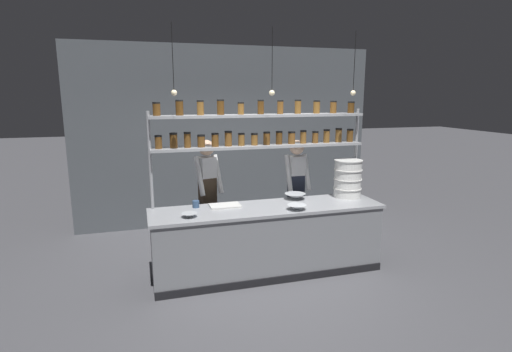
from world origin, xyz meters
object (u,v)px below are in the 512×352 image
Objects in this scene: cutting_board at (225,206)px; prep_bowl_near_left at (189,215)px; chef_left at (208,190)px; chef_center at (296,187)px; prep_bowl_center_back at (295,196)px; prep_bowl_center_front at (297,207)px; serving_cup_front at (196,204)px; container_stack at (348,178)px; spice_shelf_unit at (260,134)px.

prep_bowl_near_left reaches higher than cutting_board.
chef_left is 1.35m from chef_center.
cutting_board is at bearing -174.91° from prep_bowl_center_back.
serving_cup_front reaches higher than prep_bowl_center_front.
chef_center is 0.80m from container_stack.
chef_left is 2.02m from container_stack.
serving_cup_front is (-0.90, -0.10, -0.88)m from spice_shelf_unit.
container_stack is at bearing 0.12° from cutting_board.
chef_center is at bearing -18.55° from chef_left.
spice_shelf_unit is 5.49× the size of container_stack.
chef_center is 1.32m from cutting_board.
container_stack reaches higher than prep_bowl_center_back.
spice_shelf_unit is 1.44m from container_stack.
prep_bowl_near_left is 0.78× the size of prep_bowl_center_front.
prep_bowl_center_front reaches higher than cutting_board.
chef_center is 0.99m from prep_bowl_center_front.
spice_shelf_unit reaches higher than prep_bowl_near_left.
prep_bowl_center_back is at bearing -112.91° from chef_center.
container_stack reaches higher than serving_cup_front.
spice_shelf_unit is 1.74× the size of chef_center.
prep_bowl_center_front is 1.31m from serving_cup_front.
prep_bowl_center_front reaches higher than prep_bowl_near_left.
prep_bowl_center_back is at bearing 173.47° from container_stack.
spice_shelf_unit is at bearing 25.68° from prep_bowl_near_left.
serving_cup_front is (-1.59, -0.45, -0.02)m from chef_center.
spice_shelf_unit is at bearing 16.72° from cutting_board.
chef_center is (1.34, -0.06, -0.03)m from chef_left.
container_stack is at bearing -32.48° from chef_left.
prep_bowl_center_back is (-0.77, 0.09, -0.23)m from container_stack.
cutting_board is 0.95m from prep_bowl_center_front.
spice_shelf_unit is 11.93× the size of prep_bowl_center_front.
prep_bowl_center_front is at bearing -156.36° from container_stack.
prep_bowl_center_back is (-0.18, -0.42, -0.03)m from chef_center.
prep_bowl_near_left is at bearing -108.52° from serving_cup_front.
prep_bowl_center_front is at bearing -109.48° from prep_bowl_center_back.
chef_center reaches higher than prep_bowl_center_back.
prep_bowl_center_front is at bearing -110.68° from chef_center.
prep_bowl_near_left is at bearing -146.25° from cutting_board.
cutting_board is 1.35× the size of prep_bowl_center_back.
spice_shelf_unit is at bearing 172.36° from prep_bowl_center_back.
chef_left is 7.03× the size of prep_bowl_center_front.
chef_center is at bearing 27.30° from spice_shelf_unit.
cutting_board is (-1.80, -0.00, -0.26)m from container_stack.
cutting_board is at bearing -156.39° from chef_center.
chef_center is at bearing 15.80° from serving_cup_front.
chef_center reaches higher than cutting_board.
cutting_board is at bearing -163.28° from spice_shelf_unit.
serving_cup_front is (-0.37, 0.06, 0.03)m from cutting_board.
prep_bowl_near_left is at bearing -164.32° from prep_bowl_center_back.
container_stack is 2.78× the size of prep_bowl_near_left.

